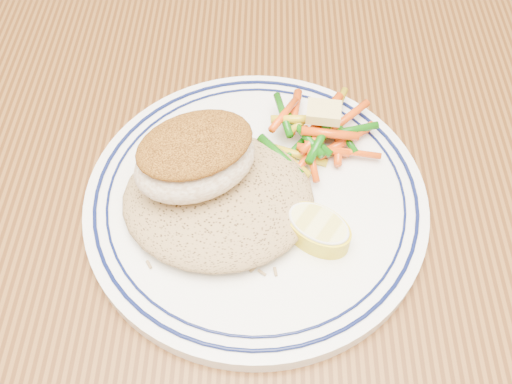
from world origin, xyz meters
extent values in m
cube|color=#49270E|center=(0.00, 0.00, 0.73)|extent=(1.50, 0.90, 0.04)
cylinder|color=white|center=(0.02, -0.01, 0.76)|extent=(0.28, 0.28, 0.01)
torus|color=#0A113F|center=(0.02, -0.01, 0.77)|extent=(0.27, 0.27, 0.00)
torus|color=#0A113F|center=(0.02, -0.01, 0.77)|extent=(0.25, 0.25, 0.00)
ellipsoid|color=#98784C|center=(-0.01, -0.02, 0.78)|extent=(0.15, 0.14, 0.03)
ellipsoid|color=#FAE9CE|center=(-0.02, -0.01, 0.81)|extent=(0.12, 0.10, 0.04)
ellipsoid|color=brown|center=(-0.02, -0.01, 0.83)|extent=(0.11, 0.10, 0.02)
cylinder|color=#10560A|center=(0.07, 0.05, 0.77)|extent=(0.03, 0.04, 0.01)
cylinder|color=gold|center=(0.06, 0.03, 0.77)|extent=(0.05, 0.02, 0.01)
cylinder|color=#10560A|center=(0.06, 0.04, 0.77)|extent=(0.04, 0.04, 0.01)
cylinder|color=#E2440B|center=(0.09, 0.04, 0.77)|extent=(0.01, 0.05, 0.01)
cylinder|color=#E2440B|center=(0.10, 0.05, 0.77)|extent=(0.05, 0.04, 0.01)
cylinder|color=gold|center=(0.05, 0.03, 0.77)|extent=(0.04, 0.04, 0.01)
cylinder|color=#E2440B|center=(0.07, 0.03, 0.77)|extent=(0.03, 0.05, 0.01)
cylinder|color=#10560A|center=(0.10, 0.05, 0.78)|extent=(0.02, 0.05, 0.01)
cylinder|color=#E2440B|center=(0.08, 0.03, 0.78)|extent=(0.05, 0.01, 0.01)
cylinder|color=#E2440B|center=(0.10, 0.03, 0.77)|extent=(0.06, 0.01, 0.01)
cylinder|color=#E2440B|center=(0.06, 0.07, 0.78)|extent=(0.02, 0.05, 0.01)
cylinder|color=#10560A|center=(0.10, 0.05, 0.78)|extent=(0.06, 0.02, 0.01)
cylinder|color=#E2440B|center=(0.10, 0.07, 0.78)|extent=(0.04, 0.04, 0.01)
cylinder|color=gold|center=(0.09, 0.07, 0.78)|extent=(0.03, 0.06, 0.01)
cylinder|color=#E2440B|center=(0.07, 0.02, 0.78)|extent=(0.01, 0.05, 0.01)
cylinder|color=#10560A|center=(0.04, 0.02, 0.78)|extent=(0.04, 0.04, 0.01)
cylinder|color=#E2440B|center=(0.07, 0.04, 0.78)|extent=(0.03, 0.04, 0.01)
cylinder|color=#10560A|center=(0.06, 0.05, 0.78)|extent=(0.04, 0.05, 0.01)
cylinder|color=gold|center=(0.07, 0.06, 0.78)|extent=(0.04, 0.04, 0.01)
cylinder|color=#E2440B|center=(0.08, 0.07, 0.78)|extent=(0.04, 0.05, 0.01)
cylinder|color=#10560A|center=(0.06, 0.04, 0.78)|extent=(0.04, 0.05, 0.01)
cylinder|color=gold|center=(0.06, 0.06, 0.79)|extent=(0.05, 0.01, 0.01)
cylinder|color=#E2440B|center=(0.08, 0.04, 0.79)|extent=(0.05, 0.01, 0.01)
cylinder|color=#10560A|center=(0.08, 0.04, 0.79)|extent=(0.03, 0.05, 0.01)
cylinder|color=#E2440B|center=(0.05, 0.06, 0.79)|extent=(0.03, 0.05, 0.01)
cylinder|color=#10560A|center=(0.05, 0.06, 0.79)|extent=(0.02, 0.05, 0.01)
cube|color=#E6CD70|center=(0.08, 0.05, 0.80)|extent=(0.03, 0.02, 0.01)
torus|color=white|center=(0.07, -0.05, 0.78)|extent=(0.07, 0.07, 0.00)
camera|label=1|loc=(0.03, -0.28, 1.15)|focal=40.00mm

